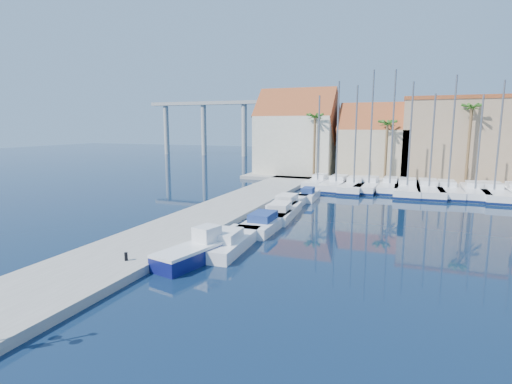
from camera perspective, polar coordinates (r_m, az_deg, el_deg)
ground at (r=18.96m, az=-3.48°, el=-15.88°), size 260.00×260.00×0.00m
quay_west at (r=34.18m, az=-7.76°, el=-3.90°), size 6.00×77.00×0.50m
shore_north at (r=64.08m, az=23.57°, el=1.66°), size 54.00×16.00×0.50m
bollard at (r=24.19m, az=-18.07°, el=-8.75°), size 0.19×0.19×0.48m
fishing_boat at (r=24.60m, az=-8.46°, el=-8.28°), size 3.07×5.88×1.96m
motorboat_west_0 at (r=26.70m, az=-3.74°, el=-7.08°), size 2.61×7.01×1.40m
motorboat_west_1 at (r=31.95m, az=1.36°, el=-4.28°), size 2.41×7.41×1.40m
motorboat_west_2 at (r=35.85m, az=3.63°, el=-2.77°), size 2.94×7.54×1.40m
motorboat_west_3 at (r=39.96m, az=4.65°, el=-1.51°), size 2.37×7.39×1.40m
motorboat_west_4 at (r=44.67m, az=7.56°, el=-0.39°), size 1.93×5.34×1.40m
sailboat_0 at (r=54.27m, az=8.92°, el=1.43°), size 2.74×8.62×11.92m
sailboat_1 at (r=53.06m, az=11.50°, el=1.16°), size 3.56×10.44×13.52m
sailboat_2 at (r=52.16m, az=13.88°, el=0.93°), size 2.85×10.09×12.93m
sailboat_3 at (r=52.63m, az=15.90°, el=0.96°), size 3.15×9.57×14.72m
sailboat_4 at (r=52.94m, az=18.59°, el=0.88°), size 2.65×9.10×14.69m
sailboat_5 at (r=51.98m, az=20.76°, el=0.54°), size 3.03×11.11×13.11m
sailboat_6 at (r=52.17m, az=23.40°, el=0.39°), size 3.39×11.22×11.70m
sailboat_7 at (r=52.19m, az=25.65°, el=0.28°), size 3.01×9.94×13.69m
sailboat_8 at (r=52.50m, az=28.73°, el=0.07°), size 2.80×9.66×11.46m
sailboat_9 at (r=52.87m, az=30.73°, el=-0.04°), size 2.93×10.87×12.95m
building_0 at (r=64.88m, az=5.90°, el=8.05°), size 12.30×9.00×13.50m
building_1 at (r=62.81m, az=16.56°, el=6.54°), size 10.30×8.00×11.00m
building_2 at (r=63.82m, az=26.63°, el=6.84°), size 14.20×10.20×11.50m
palm_0 at (r=59.04m, az=8.44°, el=10.34°), size 2.60×2.60×10.15m
palm_1 at (r=57.62m, az=18.27°, el=9.05°), size 2.60×2.60×9.15m
palm_2 at (r=57.96m, az=28.44°, el=10.26°), size 2.60×2.60×11.15m
viaduct at (r=107.98m, az=-4.22°, el=10.61°), size 48.00×2.20×14.45m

